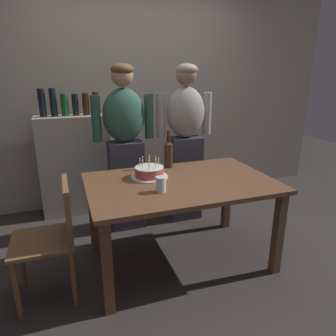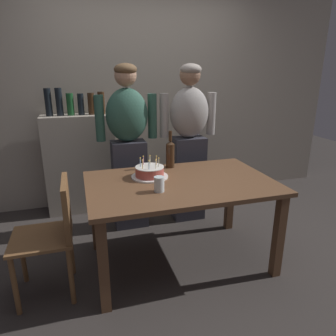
{
  "view_description": "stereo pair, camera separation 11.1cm",
  "coord_description": "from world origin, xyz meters",
  "px_view_note": "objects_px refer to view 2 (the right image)",
  "views": [
    {
      "loc": [
        -0.87,
        -2.18,
        1.6
      ],
      "look_at": [
        -0.09,
        0.07,
        0.84
      ],
      "focal_mm": 32.93,
      "sensor_mm": 36.0,
      "label": 1
    },
    {
      "loc": [
        -0.77,
        -2.21,
        1.6
      ],
      "look_at": [
        -0.09,
        0.07,
        0.84
      ],
      "focal_mm": 32.93,
      "sensor_mm": 36.0,
      "label": 2
    }
  ],
  "objects_px": {
    "person_woman_cardigan": "(189,142)",
    "wine_bottle": "(170,153)",
    "birthday_cake": "(150,172)",
    "dining_chair": "(54,229)",
    "person_man_bearded": "(128,146)",
    "water_glass_near": "(159,184)"
  },
  "relations": [
    {
      "from": "wine_bottle",
      "to": "person_man_bearded",
      "type": "relative_size",
      "value": 0.2
    },
    {
      "from": "dining_chair",
      "to": "wine_bottle",
      "type": "bearing_deg",
      "value": 115.53
    },
    {
      "from": "water_glass_near",
      "to": "wine_bottle",
      "type": "height_order",
      "value": "wine_bottle"
    },
    {
      "from": "person_woman_cardigan",
      "to": "dining_chair",
      "type": "relative_size",
      "value": 1.9
    },
    {
      "from": "birthday_cake",
      "to": "person_man_bearded",
      "type": "bearing_deg",
      "value": 96.84
    },
    {
      "from": "person_woman_cardigan",
      "to": "dining_chair",
      "type": "distance_m",
      "value": 1.64
    },
    {
      "from": "water_glass_near",
      "to": "wine_bottle",
      "type": "distance_m",
      "value": 0.61
    },
    {
      "from": "birthday_cake",
      "to": "wine_bottle",
      "type": "distance_m",
      "value": 0.34
    },
    {
      "from": "birthday_cake",
      "to": "person_man_bearded",
      "type": "height_order",
      "value": "person_man_bearded"
    },
    {
      "from": "person_man_bearded",
      "to": "dining_chair",
      "type": "distance_m",
      "value": 1.17
    },
    {
      "from": "person_woman_cardigan",
      "to": "wine_bottle",
      "type": "bearing_deg",
      "value": 50.38
    },
    {
      "from": "birthday_cake",
      "to": "wine_bottle",
      "type": "height_order",
      "value": "wine_bottle"
    },
    {
      "from": "water_glass_near",
      "to": "person_man_bearded",
      "type": "xyz_separation_m",
      "value": [
        -0.07,
        0.94,
        0.08
      ]
    },
    {
      "from": "birthday_cake",
      "to": "water_glass_near",
      "type": "relative_size",
      "value": 2.69
    },
    {
      "from": "wine_bottle",
      "to": "water_glass_near",
      "type": "bearing_deg",
      "value": -114.79
    },
    {
      "from": "water_glass_near",
      "to": "dining_chair",
      "type": "xyz_separation_m",
      "value": [
        -0.76,
        0.06,
        -0.28
      ]
    },
    {
      "from": "birthday_cake",
      "to": "person_man_bearded",
      "type": "distance_m",
      "value": 0.62
    },
    {
      "from": "person_man_bearded",
      "to": "dining_chair",
      "type": "xyz_separation_m",
      "value": [
        -0.7,
        -0.88,
        -0.36
      ]
    },
    {
      "from": "birthday_cake",
      "to": "person_man_bearded",
      "type": "relative_size",
      "value": 0.19
    },
    {
      "from": "person_woman_cardigan",
      "to": "birthday_cake",
      "type": "bearing_deg",
      "value": 46.96
    },
    {
      "from": "person_woman_cardigan",
      "to": "dining_chair",
      "type": "bearing_deg",
      "value": 33.19
    },
    {
      "from": "birthday_cake",
      "to": "dining_chair",
      "type": "bearing_deg",
      "value": -160.98
    }
  ]
}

